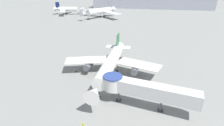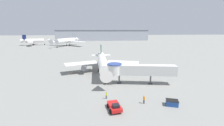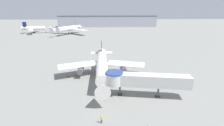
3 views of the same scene
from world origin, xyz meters
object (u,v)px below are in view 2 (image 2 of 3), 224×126
at_px(pushback_tug_red, 115,106).
at_px(ground_crew_marshaller, 144,99).
at_px(traffic_cone_port_wing, 73,73).
at_px(background_jet_navy_tail, 34,41).
at_px(ground_crew_wing_walker, 106,95).
at_px(jet_bridge, 136,70).
at_px(service_container_blue, 172,103).
at_px(main_airplane, 103,63).
at_px(traffic_cone_starboard_wing, 133,73).
at_px(background_jet_gray_tail, 66,41).

bearing_deg(pushback_tug_red, ground_crew_marshaller, 8.01).
relative_size(pushback_tug_red, traffic_cone_port_wing, 6.06).
bearing_deg(background_jet_navy_tail, ground_crew_wing_walker, -161.11).
height_order(jet_bridge, background_jet_navy_tail, background_jet_navy_tail).
bearing_deg(background_jet_navy_tail, pushback_tug_red, -161.53).
bearing_deg(service_container_blue, background_jet_navy_tail, 119.90).
bearing_deg(background_jet_navy_tail, main_airplane, -156.78).
relative_size(traffic_cone_starboard_wing, background_jet_gray_tail, 0.02).
xyz_separation_m(ground_crew_marshaller, background_jet_gray_tail, (-36.98, 118.13, 4.21)).
bearing_deg(main_airplane, service_container_blue, -63.12).
bearing_deg(pushback_tug_red, traffic_cone_starboard_wing, 59.15).
bearing_deg(background_jet_gray_tail, ground_crew_wing_walker, -47.16).
height_order(background_jet_navy_tail, background_jet_gray_tail, background_jet_gray_tail).
bearing_deg(jet_bridge, pushback_tug_red, -110.05).
distance_m(pushback_tug_red, background_jet_gray_tail, 123.91).
relative_size(jet_bridge, background_jet_gray_tail, 0.54).
height_order(pushback_tug_red, ground_crew_wing_walker, ground_crew_wing_walker).
bearing_deg(service_container_blue, traffic_cone_port_wing, 132.50).
xyz_separation_m(traffic_cone_port_wing, background_jet_navy_tail, (-52.08, 105.80, 4.24)).
distance_m(traffic_cone_starboard_wing, background_jet_gray_tail, 105.08).
xyz_separation_m(main_airplane, ground_crew_wing_walker, (-0.23, -20.64, -2.89)).
height_order(main_airplane, jet_bridge, main_airplane).
bearing_deg(jet_bridge, background_jet_navy_tail, 131.39).
xyz_separation_m(traffic_cone_starboard_wing, ground_crew_wing_walker, (-10.83, -18.01, 0.61)).
relative_size(service_container_blue, ground_crew_marshaller, 1.59).
xyz_separation_m(main_airplane, background_jet_gray_tail, (-29.49, 94.39, 1.40)).
height_order(service_container_blue, background_jet_gray_tail, background_jet_gray_tail).
xyz_separation_m(service_container_blue, background_jet_gray_tail, (-42.45, 119.57, 4.65)).
bearing_deg(service_container_blue, ground_crew_wing_walker, 160.99).
bearing_deg(ground_crew_marshaller, jet_bridge, -37.73).
bearing_deg(ground_crew_wing_walker, pushback_tug_red, 105.36).
distance_m(main_airplane, service_container_blue, 28.51).
relative_size(main_airplane, jet_bridge, 1.61).
distance_m(main_airplane, ground_crew_marshaller, 25.05).
height_order(ground_crew_wing_walker, background_jet_navy_tail, background_jet_navy_tail).
relative_size(pushback_tug_red, traffic_cone_starboard_wing, 5.93).
relative_size(traffic_cone_starboard_wing, ground_crew_marshaller, 0.41).
bearing_deg(service_container_blue, main_airplane, 117.23).
distance_m(pushback_tug_red, background_jet_navy_tail, 146.53).
xyz_separation_m(jet_bridge, ground_crew_wing_walker, (-9.25, -8.78, -3.20)).
distance_m(jet_bridge, service_container_blue, 14.35).
bearing_deg(ground_crew_wing_walker, background_jet_navy_tail, -62.39).
bearing_deg(background_jet_navy_tail, background_jet_gray_tail, -117.04).
distance_m(ground_crew_marshaller, background_jet_navy_tail, 147.79).
bearing_deg(background_jet_gray_tail, pushback_tug_red, -47.17).
height_order(main_airplane, pushback_tug_red, main_airplane).
height_order(pushback_tug_red, ground_crew_marshaller, ground_crew_marshaller).
xyz_separation_m(main_airplane, service_container_blue, (12.96, -25.18, -3.26)).
bearing_deg(ground_crew_marshaller, pushback_tug_red, 75.82).
relative_size(pushback_tug_red, background_jet_gray_tail, 0.12).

